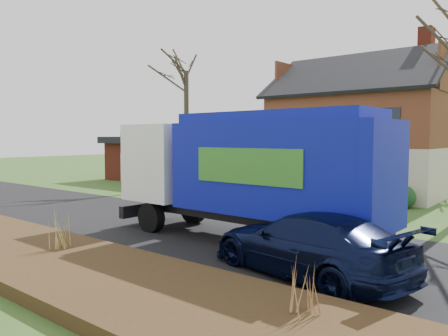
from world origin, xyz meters
The scene contains 11 objects.
ground centered at (0.00, 0.00, 0.00)m, with size 120.00×120.00×0.00m, color #2E4D19.
road centered at (0.00, 0.00, 0.01)m, with size 80.00×7.00×0.02m, color black.
mulch_verge centered at (0.00, -5.30, 0.15)m, with size 80.00×3.50×0.30m, color black.
main_house centered at (1.49, 13.91, 4.03)m, with size 12.95×8.95×9.26m.
ranch_house centered at (-12.00, 13.00, 1.81)m, with size 9.80×8.20×3.70m.
garbage_truck centered at (3.90, -0.07, 2.29)m, with size 9.32×2.63×3.98m.
silver_sedan centered at (-2.02, 4.64, 0.83)m, with size 1.76×5.05×1.66m, color #95989C.
navy_wagon centered at (6.92, -1.90, 0.75)m, with size 2.10×5.17×1.50m, color black.
tree_front_west centered at (-8.26, 9.78, 8.66)m, with size 3.53×3.53×10.51m.
grass_clump_mid centered at (1.19, -4.82, 0.84)m, with size 0.38×0.32×1.07m.
grass_clump_east centered at (8.28, -4.59, 0.73)m, with size 0.35×0.28×0.86m.
Camera 1 is at (11.74, -10.93, 3.24)m, focal length 35.00 mm.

